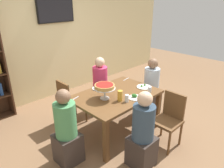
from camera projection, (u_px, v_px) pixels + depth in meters
ground_plane at (116, 131)px, 3.78m from camera, size 12.00×12.00×0.00m
rear_partition at (46, 37)px, 4.68m from camera, size 8.00×0.12×2.80m
dining_table at (116, 99)px, 3.53m from camera, size 1.41×0.97×0.74m
television at (56, 11)px, 4.56m from camera, size 0.88×0.05×0.50m
diner_near_left at (142, 136)px, 2.85m from camera, size 0.34×0.34×1.15m
diner_head_west at (67, 133)px, 2.91m from camera, size 0.34×0.34×1.15m
diner_head_east at (151, 90)px, 4.25m from camera, size 0.34×0.34×1.15m
diner_far_right at (100, 88)px, 4.33m from camera, size 0.34×0.34×1.15m
chair_near_right at (169, 117)px, 3.29m from camera, size 0.40×0.40×0.87m
chair_far_left at (69, 100)px, 3.83m from camera, size 0.40×0.40×0.87m
deep_dish_pizza_stand at (105, 87)px, 3.26m from camera, size 0.34×0.34×0.24m
salad_plate_near_diner at (135, 97)px, 3.34m from camera, size 0.23×0.23×0.07m
salad_plate_far_diner at (144, 87)px, 3.74m from camera, size 0.26×0.26×0.05m
salad_plate_spare at (98, 88)px, 3.68m from camera, size 0.21×0.21×0.07m
beer_glass_amber_tall at (120, 96)px, 3.23m from camera, size 0.08×0.08×0.17m
water_glass_clear_near at (150, 89)px, 3.54m from camera, size 0.07×0.07×0.10m
water_glass_clear_far at (127, 98)px, 3.21m from camera, size 0.06×0.06×0.12m
cutlery_fork_near at (75, 99)px, 3.33m from camera, size 0.18×0.06×0.00m
cutlery_knife_near at (126, 79)px, 4.11m from camera, size 0.18×0.04×0.00m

